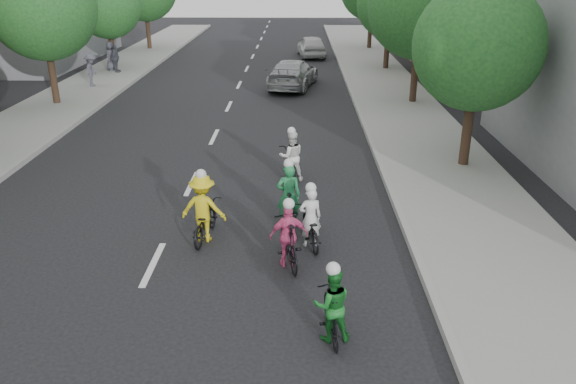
{
  "coord_description": "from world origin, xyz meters",
  "views": [
    {
      "loc": [
        3.28,
        -11.13,
        6.4
      ],
      "look_at": [
        3.05,
        1.95,
        1.0
      ],
      "focal_mm": 35.0,
      "sensor_mm": 36.0,
      "label": 1
    }
  ],
  "objects_px": {
    "cyclist_0": "(310,224)",
    "follow_car_trail": "(311,46)",
    "cyclist_1": "(332,309)",
    "follow_car_lead": "(293,74)",
    "cyclist_4": "(289,239)",
    "spectator_2": "(111,56)",
    "cyclist_2": "(291,161)",
    "spectator_1": "(116,58)",
    "cyclist_3": "(204,214)",
    "spectator_0": "(91,70)",
    "cyclist_5": "(289,202)"
  },
  "relations": [
    {
      "from": "cyclist_4",
      "to": "spectator_2",
      "type": "bearing_deg",
      "value": -76.25
    },
    {
      "from": "cyclist_2",
      "to": "spectator_0",
      "type": "relative_size",
      "value": 1.13
    },
    {
      "from": "cyclist_1",
      "to": "spectator_0",
      "type": "xyz_separation_m",
      "value": [
        -11.66,
        21.36,
        0.41
      ]
    },
    {
      "from": "cyclist_1",
      "to": "follow_car_lead",
      "type": "xyz_separation_m",
      "value": [
        -0.91,
        21.91,
        0.16
      ]
    },
    {
      "from": "follow_car_trail",
      "to": "cyclist_2",
      "type": "bearing_deg",
      "value": 81.65
    },
    {
      "from": "cyclist_1",
      "to": "cyclist_4",
      "type": "relative_size",
      "value": 0.83
    },
    {
      "from": "cyclist_3",
      "to": "follow_car_lead",
      "type": "bearing_deg",
      "value": -88.64
    },
    {
      "from": "cyclist_0",
      "to": "cyclist_3",
      "type": "xyz_separation_m",
      "value": [
        -2.6,
        0.22,
        0.15
      ]
    },
    {
      "from": "cyclist_2",
      "to": "cyclist_3",
      "type": "distance_m",
      "value": 4.65
    },
    {
      "from": "cyclist_4",
      "to": "spectator_0",
      "type": "xyz_separation_m",
      "value": [
        -10.84,
        18.7,
        0.37
      ]
    },
    {
      "from": "spectator_2",
      "to": "cyclist_2",
      "type": "bearing_deg",
      "value": -132.42
    },
    {
      "from": "cyclist_0",
      "to": "cyclist_2",
      "type": "height_order",
      "value": "cyclist_2"
    },
    {
      "from": "cyclist_2",
      "to": "spectator_0",
      "type": "xyz_separation_m",
      "value": [
        -10.84,
        13.35,
        0.39
      ]
    },
    {
      "from": "cyclist_1",
      "to": "spectator_0",
      "type": "bearing_deg",
      "value": -67.51
    },
    {
      "from": "cyclist_3",
      "to": "follow_car_lead",
      "type": "relative_size",
      "value": 0.36
    },
    {
      "from": "cyclist_0",
      "to": "cyclist_1",
      "type": "xyz_separation_m",
      "value": [
        0.32,
        -3.64,
        0.06
      ]
    },
    {
      "from": "cyclist_4",
      "to": "follow_car_lead",
      "type": "bearing_deg",
      "value": -101.65
    },
    {
      "from": "cyclist_4",
      "to": "spectator_1",
      "type": "xyz_separation_m",
      "value": [
        -10.78,
        22.81,
        0.35
      ]
    },
    {
      "from": "cyclist_1",
      "to": "cyclist_4",
      "type": "height_order",
      "value": "cyclist_4"
    },
    {
      "from": "cyclist_0",
      "to": "cyclist_2",
      "type": "distance_m",
      "value": 4.4
    },
    {
      "from": "cyclist_3",
      "to": "spectator_2",
      "type": "xyz_separation_m",
      "value": [
        -9.21,
        22.31,
        0.32
      ]
    },
    {
      "from": "cyclist_1",
      "to": "spectator_2",
      "type": "distance_m",
      "value": 28.84
    },
    {
      "from": "cyclist_2",
      "to": "spectator_2",
      "type": "relative_size",
      "value": 1.12
    },
    {
      "from": "cyclist_4",
      "to": "cyclist_0",
      "type": "bearing_deg",
      "value": -128.83
    },
    {
      "from": "follow_car_trail",
      "to": "spectator_1",
      "type": "distance_m",
      "value": 13.85
    },
    {
      "from": "cyclist_1",
      "to": "cyclist_3",
      "type": "distance_m",
      "value": 4.84
    },
    {
      "from": "spectator_1",
      "to": "spectator_2",
      "type": "xyz_separation_m",
      "value": [
        -0.52,
        0.69,
        0.03
      ]
    },
    {
      "from": "follow_car_trail",
      "to": "spectator_0",
      "type": "height_order",
      "value": "spectator_0"
    },
    {
      "from": "cyclist_0",
      "to": "cyclist_2",
      "type": "bearing_deg",
      "value": -94.57
    },
    {
      "from": "cyclist_5",
      "to": "spectator_2",
      "type": "relative_size",
      "value": 1.08
    },
    {
      "from": "follow_car_lead",
      "to": "spectator_2",
      "type": "bearing_deg",
      "value": -9.46
    },
    {
      "from": "cyclist_1",
      "to": "cyclist_4",
      "type": "xyz_separation_m",
      "value": [
        -0.82,
        2.66,
        0.03
      ]
    },
    {
      "from": "cyclist_3",
      "to": "follow_car_trail",
      "type": "relative_size",
      "value": 0.42
    },
    {
      "from": "cyclist_4",
      "to": "follow_car_trail",
      "type": "distance_m",
      "value": 29.89
    },
    {
      "from": "cyclist_2",
      "to": "follow_car_lead",
      "type": "distance_m",
      "value": 13.9
    },
    {
      "from": "follow_car_trail",
      "to": "spectator_1",
      "type": "relative_size",
      "value": 2.71
    },
    {
      "from": "spectator_1",
      "to": "spectator_2",
      "type": "bearing_deg",
      "value": 40.59
    },
    {
      "from": "cyclist_3",
      "to": "follow_car_lead",
      "type": "height_order",
      "value": "cyclist_3"
    },
    {
      "from": "cyclist_1",
      "to": "cyclist_5",
      "type": "bearing_deg",
      "value": -85.86
    },
    {
      "from": "cyclist_1",
      "to": "spectator_0",
      "type": "height_order",
      "value": "spectator_0"
    },
    {
      "from": "cyclist_3",
      "to": "spectator_0",
      "type": "height_order",
      "value": "cyclist_3"
    },
    {
      "from": "cyclist_3",
      "to": "spectator_1",
      "type": "relative_size",
      "value": 1.13
    },
    {
      "from": "cyclist_0",
      "to": "cyclist_1",
      "type": "height_order",
      "value": "cyclist_0"
    },
    {
      "from": "cyclist_0",
      "to": "follow_car_trail",
      "type": "bearing_deg",
      "value": -102.4
    },
    {
      "from": "cyclist_2",
      "to": "spectator_2",
      "type": "distance_m",
      "value": 21.39
    },
    {
      "from": "cyclist_3",
      "to": "cyclist_5",
      "type": "distance_m",
      "value": 2.23
    },
    {
      "from": "cyclist_5",
      "to": "spectator_0",
      "type": "relative_size",
      "value": 1.09
    },
    {
      "from": "cyclist_0",
      "to": "cyclist_4",
      "type": "xyz_separation_m",
      "value": [
        -0.5,
        -0.99,
        0.09
      ]
    },
    {
      "from": "cyclist_2",
      "to": "cyclist_4",
      "type": "height_order",
      "value": "cyclist_2"
    },
    {
      "from": "cyclist_1",
      "to": "spectator_2",
      "type": "height_order",
      "value": "spectator_2"
    }
  ]
}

